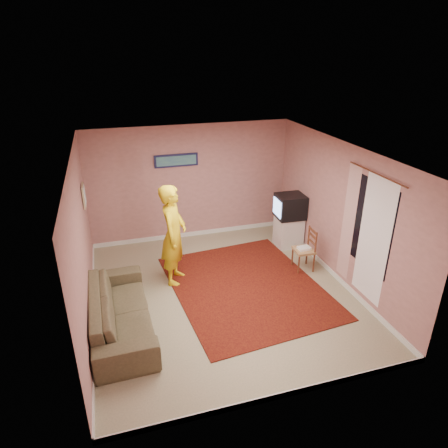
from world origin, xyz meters
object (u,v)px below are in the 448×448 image
object	(u,v)px
crt_tv	(290,206)
person	(174,235)
chair_a	(285,217)
chair_b	(304,245)
sofa	(120,311)
tv_cabinet	(288,231)

from	to	relation	value
crt_tv	person	bearing A→B (deg)	-162.55
crt_tv	chair_a	size ratio (longest dim) A/B	1.26
chair_a	person	distance (m)	2.93
chair_b	sofa	size ratio (longest dim) A/B	0.21
tv_cabinet	sofa	distance (m)	4.21
chair_a	chair_b	size ratio (longest dim) A/B	1.05
crt_tv	person	size ratio (longest dim) A/B	0.32
tv_cabinet	chair_a	world-z (taller)	chair_a
crt_tv	person	world-z (taller)	person
person	crt_tv	bearing A→B (deg)	-51.41
tv_cabinet	crt_tv	world-z (taller)	crt_tv
chair_b	sofa	xyz separation A→B (m)	(-3.59, -0.86, -0.19)
crt_tv	tv_cabinet	bearing A→B (deg)	0.00
sofa	tv_cabinet	bearing A→B (deg)	-64.25
crt_tv	chair_a	xyz separation A→B (m)	(0.04, 0.30, -0.38)
tv_cabinet	chair_a	distance (m)	0.37
tv_cabinet	crt_tv	distance (m)	0.60
chair_a	chair_b	xyz separation A→B (m)	(-0.19, -1.34, -0.03)
chair_b	person	size ratio (longest dim) A/B	0.24
chair_a	tv_cabinet	bearing A→B (deg)	-85.28
tv_cabinet	chair_b	size ratio (longest dim) A/B	1.46
chair_a	person	bearing A→B (deg)	-147.71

